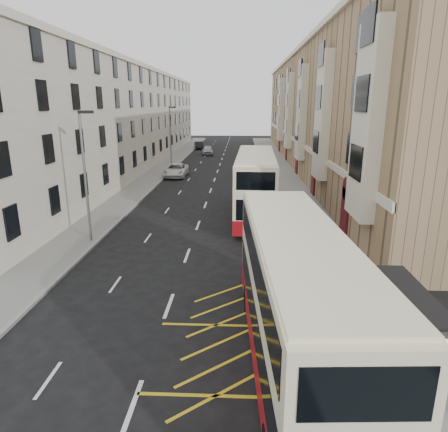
{
  "coord_description": "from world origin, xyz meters",
  "views": [
    {
      "loc": [
        3.1,
        -11.6,
        8.53
      ],
      "look_at": [
        2.2,
        9.03,
        2.69
      ],
      "focal_mm": 32.0,
      "sensor_mm": 36.0,
      "label": 1
    }
  ],
  "objects_px": {
    "bus_shelter": "(410,319)",
    "street_lamp_near": "(85,170)",
    "litter_bin": "(362,351)",
    "car_silver": "(207,150)",
    "street_lamp_far": "(171,134)",
    "white_van": "(176,170)",
    "double_decker_rear": "(255,185)",
    "car_dark": "(199,145)",
    "pedestrian_mid": "(384,290)",
    "double_decker_front": "(296,301)",
    "car_red": "(249,150)",
    "pedestrian_near": "(374,321)",
    "pedestrian_far": "(311,265)"
  },
  "relations": [
    {
      "from": "double_decker_rear",
      "to": "pedestrian_far",
      "type": "xyz_separation_m",
      "value": [
        2.32,
        -12.12,
        -1.51
      ]
    },
    {
      "from": "pedestrian_near",
      "to": "pedestrian_far",
      "type": "height_order",
      "value": "pedestrian_near"
    },
    {
      "from": "pedestrian_mid",
      "to": "double_decker_rear",
      "type": "bearing_deg",
      "value": 95.39
    },
    {
      "from": "street_lamp_far",
      "to": "car_dark",
      "type": "xyz_separation_m",
      "value": [
        1.15,
        24.39,
        -3.94
      ]
    },
    {
      "from": "car_dark",
      "to": "pedestrian_mid",
      "type": "bearing_deg",
      "value": -88.23
    },
    {
      "from": "double_decker_rear",
      "to": "pedestrian_near",
      "type": "bearing_deg",
      "value": -75.77
    },
    {
      "from": "street_lamp_near",
      "to": "pedestrian_far",
      "type": "distance_m",
      "value": 14.48
    },
    {
      "from": "bus_shelter",
      "to": "pedestrian_mid",
      "type": "height_order",
      "value": "bus_shelter"
    },
    {
      "from": "street_lamp_far",
      "to": "litter_bin",
      "type": "bearing_deg",
      "value": -72.13
    },
    {
      "from": "litter_bin",
      "to": "white_van",
      "type": "bearing_deg",
      "value": 108.46
    },
    {
      "from": "car_silver",
      "to": "car_red",
      "type": "relative_size",
      "value": 0.95
    },
    {
      "from": "pedestrian_mid",
      "to": "car_dark",
      "type": "bearing_deg",
      "value": 89.26
    },
    {
      "from": "white_van",
      "to": "car_silver",
      "type": "height_order",
      "value": "car_silver"
    },
    {
      "from": "double_decker_rear",
      "to": "litter_bin",
      "type": "xyz_separation_m",
      "value": [
        2.99,
        -18.5,
        -1.87
      ]
    },
    {
      "from": "pedestrian_mid",
      "to": "car_silver",
      "type": "xyz_separation_m",
      "value": [
        -11.97,
        53.11,
        -0.14
      ]
    },
    {
      "from": "pedestrian_near",
      "to": "white_van",
      "type": "relative_size",
      "value": 0.31
    },
    {
      "from": "street_lamp_near",
      "to": "double_decker_rear",
      "type": "relative_size",
      "value": 0.64
    },
    {
      "from": "pedestrian_near",
      "to": "pedestrian_mid",
      "type": "height_order",
      "value": "pedestrian_near"
    },
    {
      "from": "car_dark",
      "to": "car_red",
      "type": "xyz_separation_m",
      "value": [
        9.65,
        -7.63,
        -0.0
      ]
    },
    {
      "from": "double_decker_front",
      "to": "pedestrian_far",
      "type": "height_order",
      "value": "double_decker_front"
    },
    {
      "from": "street_lamp_far",
      "to": "pedestrian_near",
      "type": "relative_size",
      "value": 4.69
    },
    {
      "from": "double_decker_rear",
      "to": "white_van",
      "type": "distance_m",
      "value": 19.52
    },
    {
      "from": "double_decker_front",
      "to": "litter_bin",
      "type": "height_order",
      "value": "double_decker_front"
    },
    {
      "from": "bus_shelter",
      "to": "street_lamp_near",
      "type": "height_order",
      "value": "street_lamp_near"
    },
    {
      "from": "bus_shelter",
      "to": "pedestrian_far",
      "type": "distance_m",
      "value": 7.15
    },
    {
      "from": "car_dark",
      "to": "white_van",
      "type": "bearing_deg",
      "value": -100.43
    },
    {
      "from": "litter_bin",
      "to": "double_decker_rear",
      "type": "bearing_deg",
      "value": 99.18
    },
    {
      "from": "bus_shelter",
      "to": "car_dark",
      "type": "xyz_separation_m",
      "value": [
        -13.54,
        66.79,
        -1.44
      ]
    },
    {
      "from": "double_decker_front",
      "to": "car_red",
      "type": "relative_size",
      "value": 2.53
    },
    {
      "from": "bus_shelter",
      "to": "double_decker_rear",
      "type": "xyz_separation_m",
      "value": [
        -4.16,
        18.94,
        0.37
      ]
    },
    {
      "from": "litter_bin",
      "to": "pedestrian_mid",
      "type": "bearing_deg",
      "value": 63.43
    },
    {
      "from": "bus_shelter",
      "to": "car_silver",
      "type": "bearing_deg",
      "value": 100.92
    },
    {
      "from": "double_decker_rear",
      "to": "pedestrian_far",
      "type": "height_order",
      "value": "double_decker_rear"
    },
    {
      "from": "double_decker_rear",
      "to": "pedestrian_near",
      "type": "xyz_separation_m",
      "value": [
        3.75,
        -17.17,
        -1.51
      ]
    },
    {
      "from": "bus_shelter",
      "to": "car_silver",
      "type": "height_order",
      "value": "bus_shelter"
    },
    {
      "from": "street_lamp_near",
      "to": "car_dark",
      "type": "xyz_separation_m",
      "value": [
        1.15,
        54.39,
        -3.94
      ]
    },
    {
      "from": "bus_shelter",
      "to": "street_lamp_near",
      "type": "xyz_separation_m",
      "value": [
        -14.69,
        12.39,
        2.5
      ]
    },
    {
      "from": "street_lamp_near",
      "to": "litter_bin",
      "type": "bearing_deg",
      "value": -41.46
    },
    {
      "from": "white_van",
      "to": "car_silver",
      "type": "distance_m",
      "value": 21.49
    },
    {
      "from": "street_lamp_near",
      "to": "car_red",
      "type": "relative_size",
      "value": 1.67
    },
    {
      "from": "street_lamp_near",
      "to": "street_lamp_far",
      "type": "distance_m",
      "value": 30.0
    },
    {
      "from": "litter_bin",
      "to": "pedestrian_near",
      "type": "relative_size",
      "value": 0.55
    },
    {
      "from": "bus_shelter",
      "to": "double_decker_rear",
      "type": "distance_m",
      "value": 19.39
    },
    {
      "from": "litter_bin",
      "to": "car_silver",
      "type": "bearing_deg",
      "value": 99.87
    },
    {
      "from": "white_van",
      "to": "street_lamp_far",
      "type": "bearing_deg",
      "value": 104.87
    },
    {
      "from": "litter_bin",
      "to": "white_van",
      "type": "distance_m",
      "value": 37.7
    },
    {
      "from": "pedestrian_near",
      "to": "pedestrian_far",
      "type": "xyz_separation_m",
      "value": [
        -1.43,
        5.05,
        -0.01
      ]
    },
    {
      "from": "pedestrian_mid",
      "to": "street_lamp_near",
      "type": "bearing_deg",
      "value": 139.32
    },
    {
      "from": "street_lamp_far",
      "to": "double_decker_front",
      "type": "height_order",
      "value": "street_lamp_far"
    },
    {
      "from": "street_lamp_far",
      "to": "white_van",
      "type": "height_order",
      "value": "street_lamp_far"
    }
  ]
}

